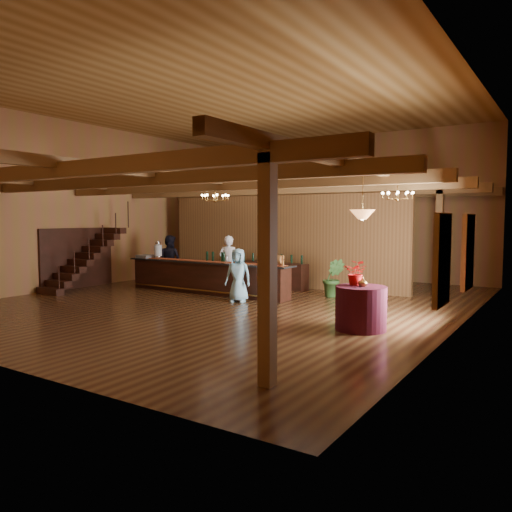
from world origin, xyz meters
The scene contains 31 objects.
floor centered at (0.00, 0.00, 0.00)m, with size 14.00×14.00×0.00m, color brown.
ceiling centered at (0.00, 0.00, 5.50)m, with size 14.00×14.00×0.00m, color #B08141.
wall_back centered at (0.00, 7.00, 2.75)m, with size 12.00×0.10×5.50m, color #A2623C.
wall_left centered at (-6.00, 0.00, 2.75)m, with size 0.10×14.00×5.50m, color #A2623C.
wall_right centered at (6.00, 0.00, 2.75)m, with size 0.10×14.00×5.50m, color #A2623C.
beam_grid centered at (0.00, 0.51, 3.24)m, with size 11.90×13.90×0.39m.
support_posts centered at (0.00, -0.50, 1.60)m, with size 9.20×10.20×3.20m.
partition_wall centered at (-0.50, 3.50, 1.55)m, with size 9.00×0.18×3.10m, color brown.
window_right_front centered at (5.95, -1.60, 1.55)m, with size 0.12×1.05×1.75m, color white.
window_right_back centered at (5.95, 1.00, 1.55)m, with size 0.12×1.05×1.75m, color white.
staircase centered at (-5.45, -0.74, 1.00)m, with size 1.00×2.80×2.00m.
backroom_boxes centered at (-0.29, 5.50, 0.53)m, with size 4.10×0.60×1.10m.
tasting_bar centered at (-1.57, 0.79, 0.50)m, with size 5.97×0.81×1.00m.
beverage_dispenser centered at (-3.68, 0.86, 1.28)m, with size 0.26×0.26×0.60m.
glass_rack_tray centered at (-4.14, 0.76, 1.04)m, with size 0.50×0.50×0.10m, color gray.
raffle_drum centered at (1.04, 0.72, 1.17)m, with size 0.34×0.24×0.30m.
bar_bottle_0 centered at (-1.64, 0.91, 1.14)m, with size 0.07×0.07×0.30m, color black.
bar_bottle_1 centered at (-1.41, 0.90, 1.14)m, with size 0.07×0.07×0.30m, color black.
bar_bottle_2 centered at (-1.05, 0.90, 1.14)m, with size 0.07×0.07×0.30m, color black.
bar_bottle_3 centered at (-0.99, 0.90, 1.14)m, with size 0.07×0.07×0.30m, color black.
backbar_shelf centered at (-0.72, 2.99, 0.43)m, with size 3.03×0.47×0.85m, color #37160F.
round_table centered at (4.32, -1.48, 0.46)m, with size 1.06×1.06×0.92m, color #410C1C.
chandelier_left centered at (-0.96, 0.45, 2.94)m, with size 0.80×0.80×0.42m.
chandelier_right centered at (4.21, 1.21, 2.90)m, with size 0.80×0.80×0.46m.
pendant_lamp centered at (4.32, -1.48, 2.40)m, with size 0.52×0.52×0.90m.
bartender centered at (-1.21, 1.46, 0.89)m, with size 0.65×0.43×1.79m, color white.
staff_second centered at (-3.80, 1.54, 0.87)m, with size 0.84×0.66×1.74m, color black.
guest centered at (0.17, 0.00, 0.75)m, with size 0.73×0.47×1.49m, color #9BDAF1.
floor_plant centered at (2.05, 2.21, 0.57)m, with size 0.63×0.51×1.14m, color #29481B.
table_flowers centered at (4.17, -1.39, 1.18)m, with size 0.48×0.42×0.53m, color red.
table_vase centered at (4.36, -1.52, 1.07)m, with size 0.16×0.16×0.31m, color #AC7C39.
Camera 1 is at (8.05, -11.28, 2.33)m, focal length 35.00 mm.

